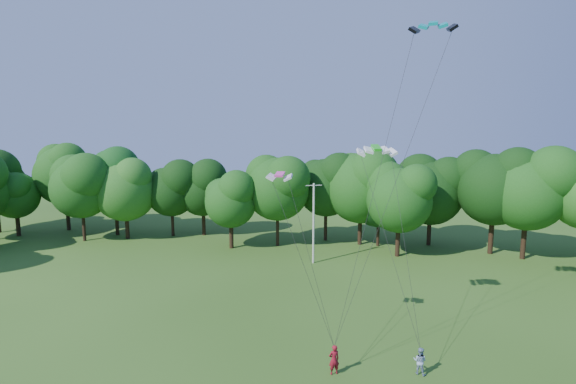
# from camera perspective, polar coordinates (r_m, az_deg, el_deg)

# --- Properties ---
(utility_pole) EXTENTS (1.63, 0.70, 8.59)m
(utility_pole) POSITION_cam_1_polar(r_m,az_deg,el_deg) (47.49, 3.26, -3.90)
(utility_pole) COLOR beige
(utility_pole) RESTS_ON ground
(kite_flyer_left) EXTENTS (0.79, 0.70, 1.82)m
(kite_flyer_left) POSITION_cam_1_polar(r_m,az_deg,el_deg) (28.46, 5.86, -20.41)
(kite_flyer_left) COLOR maroon
(kite_flyer_left) RESTS_ON ground
(kite_flyer_right) EXTENTS (0.97, 0.87, 1.65)m
(kite_flyer_right) POSITION_cam_1_polar(r_m,az_deg,el_deg) (29.43, 16.41, -19.88)
(kite_flyer_right) COLOR #8A9FC0
(kite_flyer_right) RESTS_ON ground
(kite_teal) EXTENTS (2.95, 1.63, 0.52)m
(kite_teal) POSITION_cam_1_polar(r_m,az_deg,el_deg) (31.01, 17.97, 19.72)
(kite_teal) COLOR #058C97
(kite_teal) RESTS_ON ground
(kite_green) EXTENTS (2.86, 1.75, 0.44)m
(kite_green) POSITION_cam_1_polar(r_m,az_deg,el_deg) (31.61, 11.15, 5.54)
(kite_green) COLOR green
(kite_green) RESTS_ON ground
(kite_pink) EXTENTS (1.61, 0.82, 0.29)m
(kite_pink) POSITION_cam_1_polar(r_m,az_deg,el_deg) (27.75, -1.05, 2.27)
(kite_pink) COLOR #E33FA8
(kite_pink) RESTS_ON ground
(tree_back_west) EXTENTS (8.58, 8.58, 12.48)m
(tree_back_west) POSITION_cam_1_polar(r_m,az_deg,el_deg) (63.26, -21.19, 1.79)
(tree_back_west) COLOR black
(tree_back_west) RESTS_ON ground
(tree_back_center) EXTENTS (7.80, 7.80, 11.35)m
(tree_back_center) POSITION_cam_1_polar(r_m,az_deg,el_deg) (54.76, 11.53, 0.47)
(tree_back_center) COLOR black
(tree_back_center) RESTS_ON ground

